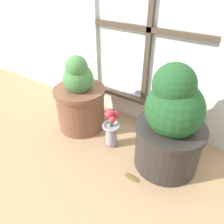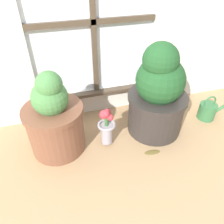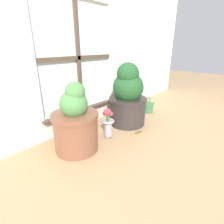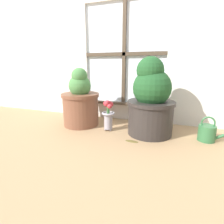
{
  "view_description": "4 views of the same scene",
  "coord_description": "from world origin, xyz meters",
  "px_view_note": "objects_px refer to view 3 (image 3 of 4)",
  "views": [
    {
      "loc": [
        0.63,
        -0.82,
        1.06
      ],
      "look_at": [
        -0.04,
        0.16,
        0.26
      ],
      "focal_mm": 35.0,
      "sensor_mm": 36.0,
      "label": 1
    },
    {
      "loc": [
        -0.3,
        -0.92,
        1.11
      ],
      "look_at": [
        0.03,
        0.19,
        0.22
      ],
      "focal_mm": 35.0,
      "sensor_mm": 36.0,
      "label": 2
    },
    {
      "loc": [
        -1.13,
        -0.86,
        0.83
      ],
      "look_at": [
        0.04,
        0.15,
        0.23
      ],
      "focal_mm": 28.0,
      "sensor_mm": 36.0,
      "label": 3
    },
    {
      "loc": [
        0.53,
        -1.32,
        0.6
      ],
      "look_at": [
        -0.01,
        0.2,
        0.16
      ],
      "focal_mm": 28.0,
      "sensor_mm": 36.0,
      "label": 4
    }
  ],
  "objects_px": {
    "potted_plant_left": "(76,123)",
    "flower_vase": "(108,122)",
    "potted_plant_right": "(128,98)",
    "watering_can": "(148,107)"
  },
  "relations": [
    {
      "from": "flower_vase",
      "to": "watering_can",
      "type": "distance_m",
      "value": 0.85
    },
    {
      "from": "potted_plant_left",
      "to": "flower_vase",
      "type": "bearing_deg",
      "value": -10.63
    },
    {
      "from": "watering_can",
      "to": "potted_plant_left",
      "type": "bearing_deg",
      "value": 179.46
    },
    {
      "from": "potted_plant_left",
      "to": "potted_plant_right",
      "type": "height_order",
      "value": "potted_plant_right"
    },
    {
      "from": "flower_vase",
      "to": "watering_can",
      "type": "height_order",
      "value": "flower_vase"
    },
    {
      "from": "potted_plant_right",
      "to": "watering_can",
      "type": "distance_m",
      "value": 0.52
    },
    {
      "from": "potted_plant_right",
      "to": "watering_can",
      "type": "height_order",
      "value": "potted_plant_right"
    },
    {
      "from": "potted_plant_left",
      "to": "potted_plant_right",
      "type": "bearing_deg",
      "value": -0.92
    },
    {
      "from": "potted_plant_right",
      "to": "flower_vase",
      "type": "height_order",
      "value": "potted_plant_right"
    },
    {
      "from": "flower_vase",
      "to": "potted_plant_left",
      "type": "bearing_deg",
      "value": 169.37
    }
  ]
}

